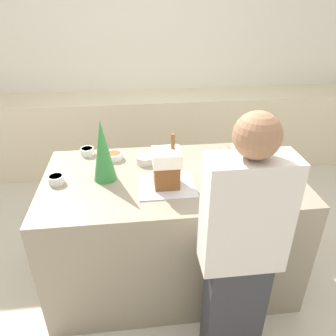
# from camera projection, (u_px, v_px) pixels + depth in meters

# --- Properties ---
(ground_plane) EXTENTS (12.00, 12.00, 0.00)m
(ground_plane) POSITION_uv_depth(u_px,v_px,m) (171.00, 272.00, 2.65)
(ground_plane) COLOR beige
(wall_back) EXTENTS (8.00, 0.05, 2.60)m
(wall_back) POSITION_uv_depth(u_px,v_px,m) (149.00, 56.00, 3.95)
(wall_back) COLOR white
(wall_back) RESTS_ON ground_plane
(back_cabinet_block) EXTENTS (6.00, 0.60, 0.90)m
(back_cabinet_block) POSITION_uv_depth(u_px,v_px,m) (152.00, 131.00, 4.08)
(back_cabinet_block) COLOR beige
(back_cabinet_block) RESTS_ON ground_plane
(kitchen_island) EXTENTS (1.73, 0.95, 0.91)m
(kitchen_island) POSITION_uv_depth(u_px,v_px,m) (171.00, 228.00, 2.43)
(kitchen_island) COLOR gray
(kitchen_island) RESTS_ON ground_plane
(baking_tray) EXTENTS (0.36, 0.32, 0.01)m
(baking_tray) POSITION_uv_depth(u_px,v_px,m) (166.00, 185.00, 2.10)
(baking_tray) COLOR silver
(baking_tray) RESTS_ON kitchen_island
(gingerbread_house) EXTENTS (0.17, 0.17, 0.34)m
(gingerbread_house) POSITION_uv_depth(u_px,v_px,m) (166.00, 167.00, 2.03)
(gingerbread_house) COLOR brown
(gingerbread_house) RESTS_ON baking_tray
(decorative_tree) EXTENTS (0.15, 0.15, 0.41)m
(decorative_tree) POSITION_uv_depth(u_px,v_px,m) (103.00, 151.00, 2.08)
(decorative_tree) COLOR #33843D
(decorative_tree) RESTS_ON kitchen_island
(candy_bowl_far_left) EXTENTS (0.10, 0.10, 0.05)m
(candy_bowl_far_left) POSITION_uv_depth(u_px,v_px,m) (207.00, 167.00, 2.26)
(candy_bowl_far_left) COLOR white
(candy_bowl_far_left) RESTS_ON kitchen_island
(candy_bowl_beside_tree) EXTENTS (0.10, 0.10, 0.04)m
(candy_bowl_beside_tree) POSITION_uv_depth(u_px,v_px,m) (239.00, 149.00, 2.52)
(candy_bowl_beside_tree) COLOR silver
(candy_bowl_beside_tree) RESTS_ON kitchen_island
(candy_bowl_near_tray_left) EXTENTS (0.10, 0.10, 0.05)m
(candy_bowl_near_tray_left) POSITION_uv_depth(u_px,v_px,m) (87.00, 151.00, 2.48)
(candy_bowl_near_tray_left) COLOR white
(candy_bowl_near_tray_left) RESTS_ON kitchen_island
(candy_bowl_center_rear) EXTENTS (0.13, 0.13, 0.05)m
(candy_bowl_center_rear) POSITION_uv_depth(u_px,v_px,m) (114.00, 156.00, 2.42)
(candy_bowl_center_rear) COLOR white
(candy_bowl_center_rear) RESTS_ON kitchen_island
(candy_bowl_behind_tray) EXTENTS (0.13, 0.13, 0.05)m
(candy_bowl_behind_tray) POSITION_uv_depth(u_px,v_px,m) (145.00, 159.00, 2.36)
(candy_bowl_behind_tray) COLOR silver
(candy_bowl_behind_tray) RESTS_ON kitchen_island
(candy_bowl_front_corner) EXTENTS (0.10, 0.10, 0.05)m
(candy_bowl_front_corner) POSITION_uv_depth(u_px,v_px,m) (56.00, 179.00, 2.12)
(candy_bowl_front_corner) COLOR white
(candy_bowl_front_corner) RESTS_ON kitchen_island
(cookbook) EXTENTS (0.22, 0.16, 0.02)m
(cookbook) POSITION_uv_depth(u_px,v_px,m) (270.00, 162.00, 2.36)
(cookbook) COLOR #CCB78C
(cookbook) RESTS_ON kitchen_island
(mug) EXTENTS (0.07, 0.07, 0.10)m
(mug) POSITION_uv_depth(u_px,v_px,m) (248.00, 157.00, 2.35)
(mug) COLOR white
(mug) RESTS_ON kitchen_island
(person) EXTENTS (0.42, 0.52, 1.58)m
(person) POSITION_uv_depth(u_px,v_px,m) (240.00, 254.00, 1.68)
(person) COLOR #333338
(person) RESTS_ON ground_plane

